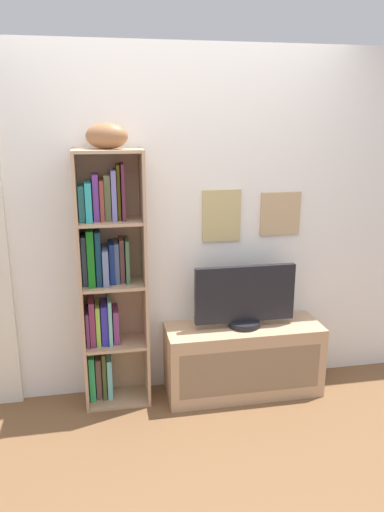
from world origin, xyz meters
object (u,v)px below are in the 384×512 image
bookshelf (107,278)px  tv_stand (243,359)px  football (107,136)px  television (245,297)px

bookshelf → tv_stand: (0.93, -0.09, -0.64)m
bookshelf → tv_stand: size_ratio=1.58×
football → bookshelf: bearing=140.4°
bookshelf → football: (0.04, -0.03, 0.92)m
football → tv_stand: bearing=-3.5°
tv_stand → television: (0.00, 0.00, 0.47)m
tv_stand → football: bearing=176.5°
television → football: bearing=176.5°
football → television: (0.89, -0.05, -1.09)m
football → tv_stand: football is taller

